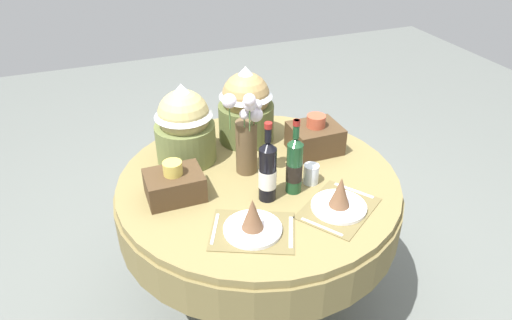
{
  "coord_description": "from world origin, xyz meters",
  "views": [
    {
      "loc": [
        -0.68,
        -1.74,
        2.05
      ],
      "look_at": [
        0.0,
        0.03,
        0.86
      ],
      "focal_mm": 33.31,
      "sensor_mm": 36.0,
      "label": 1
    }
  ],
  "objects_px": {
    "wine_bottle_centre": "(268,171)",
    "woven_basket_side_right": "(315,137)",
    "place_setting_left": "(253,222)",
    "wine_bottle_right": "(294,165)",
    "gift_tub_back_left": "(184,121)",
    "woven_basket_side_left": "(174,184)",
    "gift_tub_back_centre": "(246,102)",
    "tumbler_near_left": "(311,174)",
    "flower_vase": "(247,134)",
    "place_setting_right": "(340,200)",
    "dining_table": "(258,201)"
  },
  "relations": [
    {
      "from": "gift_tub_back_left",
      "to": "woven_basket_side_right",
      "type": "bearing_deg",
      "value": -13.32
    },
    {
      "from": "gift_tub_back_left",
      "to": "woven_basket_side_left",
      "type": "height_order",
      "value": "gift_tub_back_left"
    },
    {
      "from": "place_setting_left",
      "to": "tumbler_near_left",
      "type": "xyz_separation_m",
      "value": [
        0.38,
        0.23,
        0.0
      ]
    },
    {
      "from": "flower_vase",
      "to": "gift_tub_back_centre",
      "type": "xyz_separation_m",
      "value": [
        0.11,
        0.31,
        0.0
      ]
    },
    {
      "from": "place_setting_right",
      "to": "tumbler_near_left",
      "type": "xyz_separation_m",
      "value": [
        -0.02,
        0.22,
        0.0
      ]
    },
    {
      "from": "place_setting_right",
      "to": "woven_basket_side_right",
      "type": "relative_size",
      "value": 1.72
    },
    {
      "from": "place_setting_right",
      "to": "wine_bottle_centre",
      "type": "bearing_deg",
      "value": 144.85
    },
    {
      "from": "dining_table",
      "to": "flower_vase",
      "type": "bearing_deg",
      "value": 119.68
    },
    {
      "from": "dining_table",
      "to": "woven_basket_side_right",
      "type": "bearing_deg",
      "value": 20.73
    },
    {
      "from": "dining_table",
      "to": "wine_bottle_right",
      "type": "distance_m",
      "value": 0.34
    },
    {
      "from": "wine_bottle_right",
      "to": "gift_tub_back_left",
      "type": "bearing_deg",
      "value": 130.95
    },
    {
      "from": "flower_vase",
      "to": "woven_basket_side_right",
      "type": "relative_size",
      "value": 1.79
    },
    {
      "from": "wine_bottle_right",
      "to": "place_setting_right",
      "type": "bearing_deg",
      "value": -56.62
    },
    {
      "from": "woven_basket_side_left",
      "to": "woven_basket_side_right",
      "type": "distance_m",
      "value": 0.78
    },
    {
      "from": "wine_bottle_centre",
      "to": "woven_basket_side_right",
      "type": "xyz_separation_m",
      "value": [
        0.39,
        0.3,
        -0.07
      ]
    },
    {
      "from": "gift_tub_back_centre",
      "to": "woven_basket_side_left",
      "type": "height_order",
      "value": "gift_tub_back_centre"
    },
    {
      "from": "wine_bottle_centre",
      "to": "gift_tub_back_centre",
      "type": "bearing_deg",
      "value": 79.79
    },
    {
      "from": "wine_bottle_centre",
      "to": "tumbler_near_left",
      "type": "bearing_deg",
      "value": 9.98
    },
    {
      "from": "dining_table",
      "to": "woven_basket_side_right",
      "type": "distance_m",
      "value": 0.45
    },
    {
      "from": "tumbler_near_left",
      "to": "gift_tub_back_centre",
      "type": "relative_size",
      "value": 0.23
    },
    {
      "from": "gift_tub_back_left",
      "to": "place_setting_right",
      "type": "bearing_deg",
      "value": -51.18
    },
    {
      "from": "dining_table",
      "to": "gift_tub_back_centre",
      "type": "xyz_separation_m",
      "value": [
        0.07,
        0.38,
        0.36
      ]
    },
    {
      "from": "flower_vase",
      "to": "woven_basket_side_left",
      "type": "height_order",
      "value": "flower_vase"
    },
    {
      "from": "place_setting_left",
      "to": "gift_tub_back_centre",
      "type": "relative_size",
      "value": 1.01
    },
    {
      "from": "place_setting_left",
      "to": "wine_bottle_right",
      "type": "xyz_separation_m",
      "value": [
        0.27,
        0.2,
        0.09
      ]
    },
    {
      "from": "place_setting_left",
      "to": "wine_bottle_centre",
      "type": "height_order",
      "value": "wine_bottle_centre"
    },
    {
      "from": "place_setting_right",
      "to": "flower_vase",
      "type": "bearing_deg",
      "value": 123.7
    },
    {
      "from": "place_setting_left",
      "to": "woven_basket_side_left",
      "type": "height_order",
      "value": "woven_basket_side_left"
    },
    {
      "from": "place_setting_left",
      "to": "woven_basket_side_left",
      "type": "distance_m",
      "value": 0.42
    },
    {
      "from": "wine_bottle_right",
      "to": "gift_tub_back_left",
      "type": "xyz_separation_m",
      "value": [
        -0.38,
        0.44,
        0.07
      ]
    },
    {
      "from": "place_setting_right",
      "to": "flower_vase",
      "type": "relative_size",
      "value": 0.96
    },
    {
      "from": "place_setting_left",
      "to": "woven_basket_side_right",
      "type": "distance_m",
      "value": 0.72
    },
    {
      "from": "wine_bottle_centre",
      "to": "gift_tub_back_left",
      "type": "bearing_deg",
      "value": 119.08
    },
    {
      "from": "flower_vase",
      "to": "gift_tub_back_left",
      "type": "xyz_separation_m",
      "value": [
        -0.24,
        0.23,
        -0.0
      ]
    },
    {
      "from": "place_setting_left",
      "to": "gift_tub_back_left",
      "type": "bearing_deg",
      "value": 99.87
    },
    {
      "from": "dining_table",
      "to": "flower_vase",
      "type": "distance_m",
      "value": 0.36
    },
    {
      "from": "gift_tub_back_left",
      "to": "woven_basket_side_left",
      "type": "bearing_deg",
      "value": -113.22
    },
    {
      "from": "tumbler_near_left",
      "to": "woven_basket_side_right",
      "type": "relative_size",
      "value": 0.38
    },
    {
      "from": "gift_tub_back_centre",
      "to": "gift_tub_back_left",
      "type": "bearing_deg",
      "value": -166.12
    },
    {
      "from": "woven_basket_side_right",
      "to": "woven_basket_side_left",
      "type": "bearing_deg",
      "value": -169.22
    },
    {
      "from": "dining_table",
      "to": "wine_bottle_right",
      "type": "relative_size",
      "value": 3.77
    },
    {
      "from": "gift_tub_back_left",
      "to": "woven_basket_side_left",
      "type": "xyz_separation_m",
      "value": [
        -0.13,
        -0.3,
        -0.15
      ]
    },
    {
      "from": "tumbler_near_left",
      "to": "gift_tub_back_centre",
      "type": "xyz_separation_m",
      "value": [
        -0.14,
        0.5,
        0.17
      ]
    },
    {
      "from": "woven_basket_side_right",
      "to": "tumbler_near_left",
      "type": "bearing_deg",
      "value": -119.98
    },
    {
      "from": "gift_tub_back_centre",
      "to": "woven_basket_side_right",
      "type": "relative_size",
      "value": 1.67
    },
    {
      "from": "place_setting_left",
      "to": "gift_tub_back_left",
      "type": "height_order",
      "value": "gift_tub_back_left"
    },
    {
      "from": "gift_tub_back_centre",
      "to": "woven_basket_side_left",
      "type": "bearing_deg",
      "value": -141.19
    },
    {
      "from": "place_setting_right",
      "to": "woven_basket_side_right",
      "type": "xyz_separation_m",
      "value": [
        0.13,
        0.49,
        0.03
      ]
    },
    {
      "from": "tumbler_near_left",
      "to": "wine_bottle_centre",
      "type": "bearing_deg",
      "value": -170.02
    },
    {
      "from": "flower_vase",
      "to": "wine_bottle_right",
      "type": "xyz_separation_m",
      "value": [
        0.14,
        -0.21,
        -0.08
      ]
    }
  ]
}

